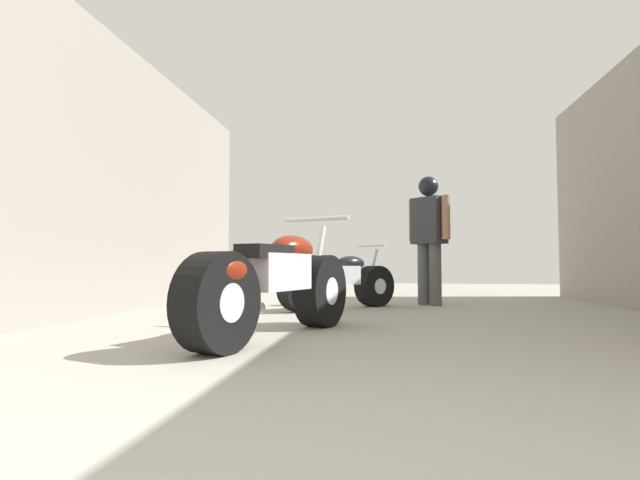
{
  "coord_description": "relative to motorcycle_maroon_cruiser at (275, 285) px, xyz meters",
  "views": [
    {
      "loc": [
        0.04,
        -0.39,
        0.55
      ],
      "look_at": [
        -0.63,
        4.35,
        0.79
      ],
      "focal_mm": 26.97,
      "sensor_mm": 36.0,
      "label": 1
    }
  ],
  "objects": [
    {
      "name": "garage_partition_left",
      "position": [
        -2.19,
        0.86,
        1.15
      ],
      "size": [
        0.08,
        8.74,
        3.09
      ],
      "primitive_type": "cube",
      "color": "gray",
      "rests_on": "ground_plane"
    },
    {
      "name": "motorcycle_maroon_cruiser",
      "position": [
        0.0,
        0.0,
        0.0
      ],
      "size": [
        0.93,
        2.02,
        0.96
      ],
      "color": "black",
      "rests_on": "ground_plane"
    },
    {
      "name": "motorcycle_black_naked",
      "position": [
        0.22,
        2.38,
        -0.07
      ],
      "size": [
        1.34,
        1.4,
        0.81
      ],
      "color": "black",
      "rests_on": "ground_plane"
    },
    {
      "name": "mechanic_in_blue",
      "position": [
        1.38,
        3.11,
        0.64
      ],
      "size": [
        0.56,
        0.56,
        1.74
      ],
      "color": "#4C4C4C",
      "rests_on": "ground_plane"
    },
    {
      "name": "ground_plane",
      "position": [
        0.79,
        0.86,
        -0.4
      ],
      "size": [
        19.06,
        19.06,
        0.0
      ],
      "primitive_type": "plane",
      "color": "#9E998E"
    }
  ]
}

